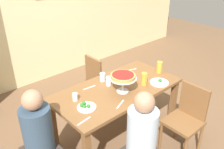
{
  "coord_description": "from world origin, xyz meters",
  "views": [
    {
      "loc": [
        -1.79,
        -1.89,
        2.28
      ],
      "look_at": [
        0.0,
        0.1,
        0.89
      ],
      "focal_mm": 38.64,
      "sensor_mm": 36.0,
      "label": 1
    }
  ],
  "objects_px": {
    "salad_plate_near_diner": "(86,106)",
    "water_glass_clear_far": "(103,77)",
    "chair_far_right": "(99,79)",
    "chair_near_right": "(187,116)",
    "beer_glass_amber_short": "(159,67)",
    "water_glass_clear_near": "(75,97)",
    "dining_table": "(117,94)",
    "diner_head_west": "(40,146)",
    "cutlery_knife_near": "(120,104)",
    "salad_plate_far_diner": "(159,82)",
    "deep_dish_pizza_stand": "(123,78)",
    "cutlery_fork_near": "(84,121)",
    "beer_glass_amber_tall": "(144,79)",
    "cutlery_knife_far": "(131,70)",
    "diner_near_left": "(141,148)",
    "water_glass_clear_spare": "(109,81)",
    "cutlery_fork_far": "(89,88)"
  },
  "relations": [
    {
      "from": "salad_plate_near_diner",
      "to": "water_glass_clear_far",
      "type": "bearing_deg",
      "value": 33.23
    },
    {
      "from": "chair_far_right",
      "to": "chair_near_right",
      "type": "distance_m",
      "value": 1.47
    },
    {
      "from": "beer_glass_amber_short",
      "to": "water_glass_clear_near",
      "type": "relative_size",
      "value": 1.78
    },
    {
      "from": "dining_table",
      "to": "diner_head_west",
      "type": "xyz_separation_m",
      "value": [
        -1.1,
        -0.02,
        -0.15
      ]
    },
    {
      "from": "chair_near_right",
      "to": "water_glass_clear_near",
      "type": "relative_size",
      "value": 9.46
    },
    {
      "from": "cutlery_knife_near",
      "to": "salad_plate_far_diner",
      "type": "bearing_deg",
      "value": -20.65
    },
    {
      "from": "dining_table",
      "to": "beer_glass_amber_short",
      "type": "height_order",
      "value": "beer_glass_amber_short"
    },
    {
      "from": "chair_near_right",
      "to": "beer_glass_amber_short",
      "type": "xyz_separation_m",
      "value": [
        0.27,
        0.67,
        0.34
      ]
    },
    {
      "from": "deep_dish_pizza_stand",
      "to": "water_glass_clear_far",
      "type": "distance_m",
      "value": 0.4
    },
    {
      "from": "salad_plate_near_diner",
      "to": "cutlery_fork_near",
      "type": "relative_size",
      "value": 1.18
    },
    {
      "from": "beer_glass_amber_short",
      "to": "salad_plate_far_diner",
      "type": "bearing_deg",
      "value": -140.95
    },
    {
      "from": "dining_table",
      "to": "beer_glass_amber_tall",
      "type": "height_order",
      "value": "beer_glass_amber_tall"
    },
    {
      "from": "dining_table",
      "to": "cutlery_knife_far",
      "type": "height_order",
      "value": "cutlery_knife_far"
    },
    {
      "from": "water_glass_clear_near",
      "to": "cutlery_fork_near",
      "type": "distance_m",
      "value": 0.41
    },
    {
      "from": "diner_head_west",
      "to": "salad_plate_far_diner",
      "type": "relative_size",
      "value": 4.74
    },
    {
      "from": "chair_near_right",
      "to": "dining_table",
      "type": "bearing_deg",
      "value": 31.42
    },
    {
      "from": "dining_table",
      "to": "diner_near_left",
      "type": "bearing_deg",
      "value": -115.88
    },
    {
      "from": "diner_near_left",
      "to": "beer_glass_amber_tall",
      "type": "xyz_separation_m",
      "value": [
        0.66,
        0.56,
        0.33
      ]
    },
    {
      "from": "dining_table",
      "to": "water_glass_clear_far",
      "type": "height_order",
      "value": "water_glass_clear_far"
    },
    {
      "from": "deep_dish_pizza_stand",
      "to": "beer_glass_amber_short",
      "type": "relative_size",
      "value": 2.01
    },
    {
      "from": "water_glass_clear_spare",
      "to": "water_glass_clear_near",
      "type": "bearing_deg",
      "value": -179.06
    },
    {
      "from": "dining_table",
      "to": "salad_plate_near_diner",
      "type": "distance_m",
      "value": 0.57
    },
    {
      "from": "diner_near_left",
      "to": "cutlery_knife_near",
      "type": "relative_size",
      "value": 6.39
    },
    {
      "from": "diner_head_west",
      "to": "cutlery_fork_near",
      "type": "relative_size",
      "value": 6.39
    },
    {
      "from": "beer_glass_amber_short",
      "to": "cutlery_knife_near",
      "type": "bearing_deg",
      "value": -167.7
    },
    {
      "from": "diner_head_west",
      "to": "cutlery_fork_far",
      "type": "xyz_separation_m",
      "value": [
        0.84,
        0.25,
        0.25
      ]
    },
    {
      "from": "chair_near_right",
      "to": "beer_glass_amber_short",
      "type": "distance_m",
      "value": 0.8
    },
    {
      "from": "cutlery_fork_near",
      "to": "cutlery_knife_near",
      "type": "distance_m",
      "value": 0.48
    },
    {
      "from": "water_glass_clear_far",
      "to": "beer_glass_amber_short",
      "type": "bearing_deg",
      "value": -24.71
    },
    {
      "from": "water_glass_clear_far",
      "to": "cutlery_knife_near",
      "type": "distance_m",
      "value": 0.59
    },
    {
      "from": "water_glass_clear_near",
      "to": "salad_plate_far_diner",
      "type": "bearing_deg",
      "value": -20.53
    },
    {
      "from": "chair_near_right",
      "to": "water_glass_clear_spare",
      "type": "xyz_separation_m",
      "value": [
        -0.49,
        0.87,
        0.31
      ]
    },
    {
      "from": "cutlery_fork_far",
      "to": "cutlery_knife_far",
      "type": "distance_m",
      "value": 0.75
    },
    {
      "from": "deep_dish_pizza_stand",
      "to": "cutlery_fork_near",
      "type": "xyz_separation_m",
      "value": [
        -0.69,
        -0.15,
        -0.19
      ]
    },
    {
      "from": "dining_table",
      "to": "cutlery_fork_near",
      "type": "distance_m",
      "value": 0.76
    },
    {
      "from": "beer_glass_amber_tall",
      "to": "cutlery_knife_far",
      "type": "xyz_separation_m",
      "value": [
        0.19,
        0.41,
        -0.08
      ]
    },
    {
      "from": "salad_plate_far_diner",
      "to": "cutlery_fork_near",
      "type": "relative_size",
      "value": 1.35
    },
    {
      "from": "water_glass_clear_near",
      "to": "cutlery_knife_near",
      "type": "height_order",
      "value": "water_glass_clear_near"
    },
    {
      "from": "beer_glass_amber_tall",
      "to": "water_glass_clear_far",
      "type": "xyz_separation_m",
      "value": [
        -0.32,
        0.44,
        -0.03
      ]
    },
    {
      "from": "dining_table",
      "to": "beer_glass_amber_short",
      "type": "bearing_deg",
      "value": -6.34
    },
    {
      "from": "beer_glass_amber_short",
      "to": "cutlery_knife_near",
      "type": "height_order",
      "value": "beer_glass_amber_short"
    },
    {
      "from": "diner_head_west",
      "to": "salad_plate_far_diner",
      "type": "height_order",
      "value": "diner_head_west"
    },
    {
      "from": "chair_near_right",
      "to": "cutlery_knife_far",
      "type": "height_order",
      "value": "chair_near_right"
    },
    {
      "from": "dining_table",
      "to": "beer_glass_amber_tall",
      "type": "bearing_deg",
      "value": -29.82
    },
    {
      "from": "salad_plate_near_diner",
      "to": "cutlery_knife_far",
      "type": "height_order",
      "value": "salad_plate_near_diner"
    },
    {
      "from": "diner_head_west",
      "to": "deep_dish_pizza_stand",
      "type": "relative_size",
      "value": 3.5
    },
    {
      "from": "beer_glass_amber_tall",
      "to": "water_glass_clear_near",
      "type": "height_order",
      "value": "beer_glass_amber_tall"
    },
    {
      "from": "diner_near_left",
      "to": "water_glass_clear_near",
      "type": "distance_m",
      "value": 0.92
    },
    {
      "from": "water_glass_clear_near",
      "to": "diner_near_left",
      "type": "bearing_deg",
      "value": -77.0
    },
    {
      "from": "salad_plate_far_diner",
      "to": "beer_glass_amber_short",
      "type": "distance_m",
      "value": 0.31
    }
  ]
}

